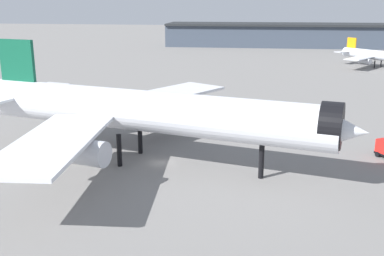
{
  "coord_description": "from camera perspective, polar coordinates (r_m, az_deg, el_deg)",
  "views": [
    {
      "loc": [
        16.55,
        -68.04,
        25.35
      ],
      "look_at": [
        5.45,
        -1.46,
        6.58
      ],
      "focal_mm": 42.53,
      "sensor_mm": 36.0,
      "label": 1
    }
  ],
  "objects": [
    {
      "name": "airliner_far_taxiway",
      "position": [
        195.45,
        22.73,
        8.33
      ],
      "size": [
        32.34,
        35.12,
        10.97
      ],
      "rotation": [
        0.0,
        0.0,
        5.43
      ],
      "color": "silver",
      "rests_on": "ground"
    },
    {
      "name": "airliner_near_gate",
      "position": [
        73.12,
        -6.18,
        2.05
      ],
      "size": [
        67.47,
        60.56,
        19.07
      ],
      "rotation": [
        0.0,
        0.0,
        -0.22
      ],
      "color": "silver",
      "rests_on": "ground"
    },
    {
      "name": "terminal_building",
      "position": [
        279.01,
        14.41,
        11.27
      ],
      "size": [
        161.06,
        36.11,
        23.57
      ],
      "rotation": [
        0.0,
        0.0,
        0.03
      ],
      "color": "#3D4756",
      "rests_on": "ground"
    },
    {
      "name": "ground",
      "position": [
        74.47,
        -3.96,
        -4.4
      ],
      "size": [
        900.0,
        900.0,
        0.0
      ],
      "primitive_type": "plane",
      "color": "slate"
    }
  ]
}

